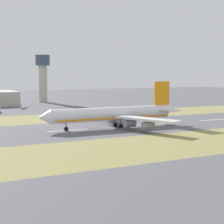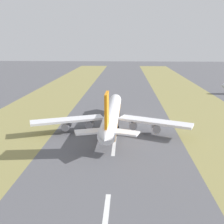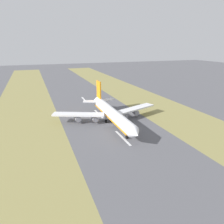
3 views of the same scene
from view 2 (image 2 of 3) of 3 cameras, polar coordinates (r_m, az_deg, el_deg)
name	(u,v)px [view 2 (image 2 of 3)]	position (r m, az deg, el deg)	size (l,w,h in m)	color
ground_plane	(116,127)	(114.11, 0.94, -3.22)	(800.00, 800.00, 0.00)	#56565B
grass_median_west	(15,125)	(124.04, -20.34, -2.68)	(40.00, 600.00, 0.01)	olive
grass_median_east	(222,128)	(121.27, 22.74, -3.32)	(40.00, 600.00, 0.01)	olive
centreline_dash_near	(106,218)	(59.03, -1.40, -22.16)	(1.20, 18.00, 0.01)	silver
centreline_dash_mid	(114,145)	(94.01, 0.46, -7.30)	(1.20, 18.00, 0.01)	silver
centreline_dash_far	(118,115)	(131.87, 1.23, -0.70)	(1.20, 18.00, 0.01)	silver
airplane_main_jet	(112,115)	(109.25, -0.07, -0.75)	(64.13, 67.07, 20.20)	white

